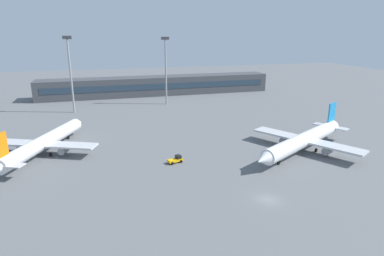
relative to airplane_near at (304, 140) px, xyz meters
name	(u,v)px	position (x,y,z in m)	size (l,w,h in m)	color
ground_plane	(202,137)	(-21.35, 19.57, -3.22)	(400.00, 400.00, 0.00)	slate
terminal_building	(158,86)	(-21.35, 91.86, 1.29)	(113.22, 12.13, 9.00)	#3F4247
airplane_near	(304,140)	(0.00, 0.00, 0.00)	(38.68, 28.11, 10.55)	white
airplane_mid	(45,142)	(-64.43, 18.00, -0.17)	(27.37, 37.98, 9.99)	silver
baggage_tug_yellow	(176,159)	(-33.67, 2.06, -2.42)	(3.88, 2.62, 1.75)	#F2B20C
floodlight_tower_west	(70,70)	(-59.67, 63.28, 13.28)	(3.20, 0.80, 28.85)	gray
floodlight_tower_east	(166,66)	(-21.92, 68.28, 12.98)	(3.20, 0.80, 28.28)	gray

